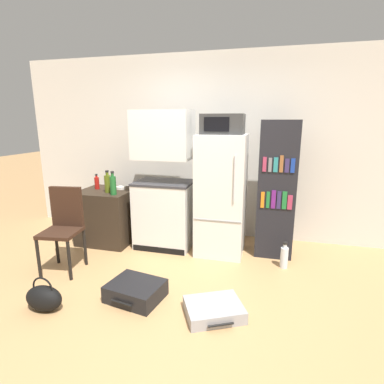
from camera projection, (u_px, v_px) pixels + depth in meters
ground_plane at (168, 303)px, 2.90m from camera, size 24.00×24.00×0.00m
wall_back at (223, 148)px, 4.43m from camera, size 6.40×0.10×2.67m
side_table at (108, 216)px, 4.34m from camera, size 0.73×0.67×0.76m
kitchen_hutch at (164, 186)px, 4.07m from camera, size 0.77×0.57×1.86m
refrigerator at (221, 195)px, 3.88m from camera, size 0.61×0.61×1.56m
microwave at (223, 124)px, 3.67m from camera, size 0.52×0.37×0.24m
bookshelf at (276, 190)px, 3.79m from camera, size 0.46×0.37×1.74m
bottle_green_tall at (113, 185)px, 3.96m from camera, size 0.08×0.08×0.32m
bottle_olive_oil at (108, 183)px, 4.09m from camera, size 0.09×0.09×0.31m
bottle_ketchup_red at (97, 183)px, 4.31m from camera, size 0.07×0.07×0.22m
bowl at (121, 188)px, 4.32m from camera, size 0.14×0.14×0.04m
chair at (64, 222)px, 3.48m from camera, size 0.45×0.45×0.98m
suitcase_large_flat at (136, 291)px, 2.96m from camera, size 0.58×0.50×0.17m
suitcase_small_flat at (214, 309)px, 2.71m from camera, size 0.62×0.57×0.11m
handbag at (44, 298)px, 2.77m from camera, size 0.36×0.20×0.33m
water_bottle_front at (284, 257)px, 3.58m from camera, size 0.09×0.09×0.33m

